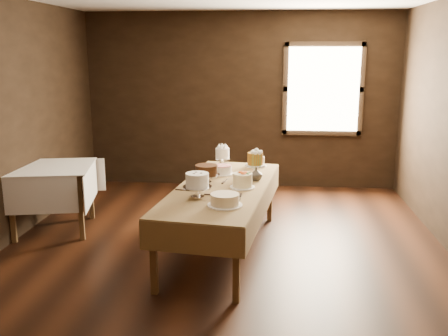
# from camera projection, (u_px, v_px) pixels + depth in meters

# --- Properties ---
(floor) EXTENTS (5.00, 6.00, 0.01)m
(floor) POSITION_uv_depth(u_px,v_px,m) (222.00, 257.00, 5.45)
(floor) COLOR black
(floor) RESTS_ON ground
(wall_back) EXTENTS (5.00, 0.02, 2.80)m
(wall_back) POSITION_uv_depth(u_px,v_px,m) (241.00, 101.00, 8.04)
(wall_back) COLOR black
(wall_back) RESTS_ON ground
(wall_front) EXTENTS (5.00, 0.02, 2.80)m
(wall_front) POSITION_uv_depth(u_px,v_px,m) (155.00, 235.00, 2.22)
(wall_front) COLOR black
(wall_front) RESTS_ON ground
(window) EXTENTS (1.10, 0.05, 1.30)m
(window) POSITION_uv_depth(u_px,v_px,m) (323.00, 89.00, 7.81)
(window) COLOR #FFEABF
(window) RESTS_ON wall_back
(display_table) EXTENTS (1.24, 2.53, 0.75)m
(display_table) POSITION_uv_depth(u_px,v_px,m) (222.00, 191.00, 5.45)
(display_table) COLOR #50381E
(display_table) RESTS_ON ground
(side_table) EXTENTS (1.13, 1.13, 0.81)m
(side_table) POSITION_uv_depth(u_px,v_px,m) (52.00, 174.00, 6.11)
(side_table) COLOR #50381E
(side_table) RESTS_ON ground
(cake_meringue) EXTENTS (0.25, 0.25, 0.23)m
(cake_meringue) POSITION_uv_depth(u_px,v_px,m) (222.00, 157.00, 6.45)
(cake_meringue) COLOR silver
(cake_meringue) RESTS_ON display_table
(cake_speckled) EXTENTS (0.29, 0.29, 0.13)m
(cake_speckled) POSITION_uv_depth(u_px,v_px,m) (256.00, 162.00, 6.37)
(cake_speckled) COLOR white
(cake_speckled) RESTS_ON display_table
(cake_lattice) EXTENTS (0.26, 0.26, 0.10)m
(cake_lattice) POSITION_uv_depth(u_px,v_px,m) (223.00, 170.00, 5.97)
(cake_lattice) COLOR white
(cake_lattice) RESTS_ON display_table
(cake_caramel) EXTENTS (0.24, 0.24, 0.28)m
(cake_caramel) POSITION_uv_depth(u_px,v_px,m) (255.00, 165.00, 5.92)
(cake_caramel) COLOR white
(cake_caramel) RESTS_ON display_table
(cake_chocolate) EXTENTS (0.34, 0.34, 0.22)m
(cake_chocolate) POSITION_uv_depth(u_px,v_px,m) (207.00, 175.00, 5.55)
(cake_chocolate) COLOR silver
(cake_chocolate) RESTS_ON display_table
(cake_flowers) EXTENTS (0.30, 0.30, 0.16)m
(cake_flowers) POSITION_uv_depth(u_px,v_px,m) (242.00, 181.00, 5.37)
(cake_flowers) COLOR white
(cake_flowers) RESTS_ON display_table
(cake_swirl) EXTENTS (0.32, 0.32, 0.27)m
(cake_swirl) POSITION_uv_depth(u_px,v_px,m) (197.00, 187.00, 4.99)
(cake_swirl) COLOR silver
(cake_swirl) RESTS_ON display_table
(cake_cream) EXTENTS (0.38, 0.38, 0.12)m
(cake_cream) POSITION_uv_depth(u_px,v_px,m) (225.00, 200.00, 4.76)
(cake_cream) COLOR white
(cake_cream) RESTS_ON display_table
(cake_server_a) EXTENTS (0.24, 0.03, 0.01)m
(cake_server_a) POSITION_uv_depth(u_px,v_px,m) (220.00, 195.00, 5.11)
(cake_server_a) COLOR silver
(cake_server_a) RESTS_ON display_table
(cake_server_b) EXTENTS (0.03, 0.24, 0.01)m
(cake_server_b) POSITION_uv_depth(u_px,v_px,m) (240.00, 199.00, 4.98)
(cake_server_b) COLOR silver
(cake_server_b) RESTS_ON display_table
(cake_server_c) EXTENTS (0.07, 0.24, 0.01)m
(cake_server_c) POSITION_uv_depth(u_px,v_px,m) (226.00, 180.00, 5.69)
(cake_server_c) COLOR silver
(cake_server_c) RESTS_ON display_table
(cake_server_d) EXTENTS (0.24, 0.10, 0.01)m
(cake_server_d) POSITION_uv_depth(u_px,v_px,m) (251.00, 181.00, 5.64)
(cake_server_d) COLOR silver
(cake_server_d) RESTS_ON display_table
(cake_server_e) EXTENTS (0.24, 0.08, 0.01)m
(cake_server_e) POSITION_uv_depth(u_px,v_px,m) (190.00, 191.00, 5.25)
(cake_server_e) COLOR silver
(cake_server_e) RESTS_ON display_table
(flower_vase) EXTENTS (0.19, 0.19, 0.15)m
(flower_vase) POSITION_uv_depth(u_px,v_px,m) (256.00, 174.00, 5.68)
(flower_vase) COLOR #2D2823
(flower_vase) RESTS_ON display_table
(flower_bouquet) EXTENTS (0.14, 0.14, 0.20)m
(flower_bouquet) POSITION_uv_depth(u_px,v_px,m) (256.00, 157.00, 5.64)
(flower_bouquet) COLOR white
(flower_bouquet) RESTS_ON flower_vase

